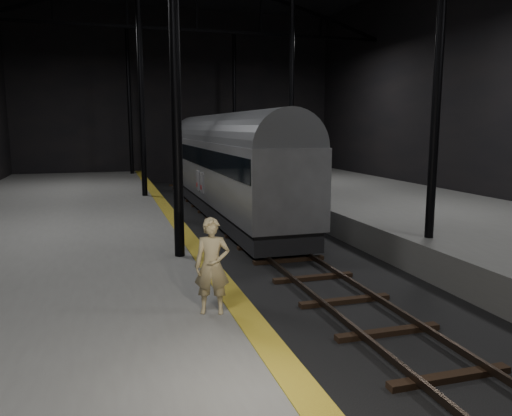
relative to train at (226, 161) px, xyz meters
name	(u,v)px	position (x,y,z in m)	size (l,w,h in m)	color
ground	(270,248)	(0.00, -6.81, -2.71)	(44.00, 44.00, 0.00)	black
platform_left	(46,249)	(-7.50, -6.81, -2.21)	(9.00, 43.80, 1.00)	#555552
platform_right	(446,223)	(7.50, -6.81, -2.21)	(9.00, 43.80, 1.00)	#555552
tactile_strip	(179,226)	(-3.25, -6.81, -1.70)	(0.50, 43.80, 0.01)	#825F17
track	(270,246)	(0.00, -6.81, -2.64)	(2.40, 43.00, 0.24)	#3F3328
train	(226,161)	(0.00, 0.00, 0.00)	(2.72, 18.15, 4.85)	gray
woman	(212,266)	(-3.80, -15.03, -0.83)	(0.64, 0.42, 1.75)	tan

